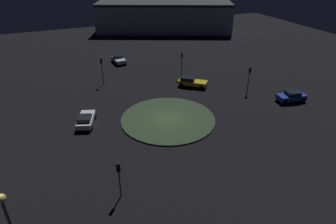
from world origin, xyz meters
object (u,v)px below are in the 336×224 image
car_white (86,120)px  traffic_light_southwest (119,173)px  car_silver (119,59)px  traffic_light_north (102,66)px  traffic_light_northeast (182,60)px  store_building (164,15)px  car_blue (292,96)px  car_yellow (192,82)px  traffic_light_east (249,75)px

car_white → traffic_light_southwest: bearing=-157.1°
car_silver → traffic_light_north: traffic_light_north is taller
traffic_light_northeast → store_building: (10.77, 34.74, 0.72)m
car_blue → traffic_light_southwest: (-27.92, -9.12, 1.86)m
car_blue → car_white: bearing=179.9°
car_yellow → store_building: 40.75m
traffic_light_north → store_building: store_building is taller
car_white → traffic_light_east: (24.88, 0.44, 2.19)m
car_yellow → store_building: store_building is taller
car_silver → car_blue: (19.24, -26.30, 0.04)m
car_white → car_blue: car_blue is taller
car_white → car_yellow: car_yellow is taller
car_blue → traffic_light_northeast: (-10.90, 14.84, 2.31)m
car_blue → traffic_light_northeast: size_ratio=0.98×
car_silver → car_white: car_silver is taller
traffic_light_southwest → traffic_light_east: bearing=-19.6°
car_silver → car_blue: car_blue is taller
traffic_light_north → store_building: (24.05, 32.77, 0.68)m
store_building → traffic_light_southwest: bearing=88.0°
car_yellow → traffic_light_southwest: traffic_light_southwest is taller
car_blue → traffic_light_southwest: traffic_light_southwest is taller
car_blue → traffic_light_northeast: 18.56m
store_building → car_blue: bearing=113.5°
car_silver → store_building: size_ratio=0.10×
car_white → traffic_light_north: size_ratio=0.99×
traffic_light_southwest → traffic_light_north: size_ratio=0.84×
car_yellow → car_white: bearing=-121.7°
traffic_light_east → traffic_light_northeast: size_ratio=0.93×
car_white → car_blue: size_ratio=1.03×
car_blue → car_silver: bearing=135.4°
car_white → car_blue: (28.89, -4.74, 0.07)m
car_white → store_building: (28.76, 44.85, 3.11)m
car_white → car_yellow: bearing=-53.3°
car_silver → car_blue: size_ratio=0.94×
traffic_light_east → traffic_light_northeast: (-6.89, 9.67, 0.20)m
car_blue → traffic_light_east: (-4.01, 5.17, 2.11)m
store_building → car_silver: bearing=74.0°
traffic_light_northeast → traffic_light_north: traffic_light_north is taller
traffic_light_northeast → traffic_light_southwest: bearing=-4.0°
car_yellow → traffic_light_southwest: size_ratio=1.24×
car_white → car_yellow: size_ratio=0.96×
car_blue → traffic_light_east: bearing=137.0°
car_yellow → traffic_light_southwest: 25.88m
traffic_light_east → traffic_light_north: (-20.17, 11.64, 0.24)m
traffic_light_northeast → store_building: bearing=-165.8°
car_silver → car_yellow: 17.81m
traffic_light_southwest → store_building: bearing=14.2°
car_silver → car_white: bearing=-27.4°
traffic_light_north → traffic_light_northeast: bearing=61.5°
car_silver → traffic_light_east: size_ratio=0.98×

